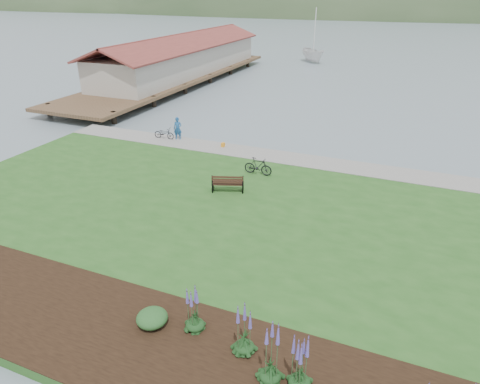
# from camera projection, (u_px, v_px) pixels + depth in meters

# --- Properties ---
(ground) EXTENTS (600.00, 600.00, 0.00)m
(ground) POSITION_uv_depth(u_px,v_px,m) (259.00, 213.00, 21.47)
(ground) COLOR slate
(ground) RESTS_ON ground
(lawn) EXTENTS (34.00, 20.00, 0.40)m
(lawn) POSITION_uv_depth(u_px,v_px,m) (244.00, 228.00, 19.72)
(lawn) COLOR #23521C
(lawn) RESTS_ON ground
(shoreline_path) EXTENTS (34.00, 2.20, 0.03)m
(shoreline_path) POSITION_uv_depth(u_px,v_px,m) (297.00, 159.00, 27.03)
(shoreline_path) COLOR gray
(shoreline_path) RESTS_ON lawn
(garden_bed) EXTENTS (24.00, 4.40, 0.04)m
(garden_bed) POSITION_uv_depth(u_px,v_px,m) (237.00, 372.00, 12.10)
(garden_bed) COLOR black
(garden_bed) RESTS_ON lawn
(far_hillside) EXTENTS (580.00, 80.00, 38.00)m
(far_hillside) POSITION_uv_depth(u_px,v_px,m) (472.00, 18.00, 155.89)
(far_hillside) COLOR #334C2B
(far_hillside) RESTS_ON ground
(pier_pavilion) EXTENTS (8.00, 36.00, 5.40)m
(pier_pavilion) POSITION_uv_depth(u_px,v_px,m) (181.00, 59.00, 50.14)
(pier_pavilion) COLOR #4C3826
(pier_pavilion) RESTS_ON ground
(park_bench) EXTENTS (1.79, 1.19, 1.03)m
(park_bench) POSITION_uv_depth(u_px,v_px,m) (228.00, 183.00, 22.55)
(park_bench) COLOR black
(park_bench) RESTS_ON lawn
(person) EXTENTS (0.79, 0.63, 1.90)m
(person) POSITION_uv_depth(u_px,v_px,m) (178.00, 127.00, 30.16)
(person) COLOR #1F5590
(person) RESTS_ON lawn
(bicycle_a) EXTENTS (0.59, 1.57, 0.81)m
(bicycle_a) POSITION_uv_depth(u_px,v_px,m) (164.00, 133.00, 30.54)
(bicycle_a) COLOR black
(bicycle_a) RESTS_ON lawn
(bicycle_b) EXTENTS (0.52, 1.69, 1.01)m
(bicycle_b) POSITION_uv_depth(u_px,v_px,m) (258.00, 166.00, 24.67)
(bicycle_b) COLOR black
(bicycle_b) RESTS_ON lawn
(sailboat) EXTENTS (13.05, 13.07, 24.19)m
(sailboat) POSITION_uv_depth(u_px,v_px,m) (313.00, 62.00, 64.09)
(sailboat) COLOR silver
(sailboat) RESTS_ON ground
(pannier) EXTENTS (0.20, 0.29, 0.30)m
(pannier) POSITION_uv_depth(u_px,v_px,m) (223.00, 145.00, 29.04)
(pannier) COLOR orange
(pannier) RESTS_ON lawn
(echium_0) EXTENTS (0.62, 0.62, 2.32)m
(echium_0) POSITION_uv_depth(u_px,v_px,m) (271.00, 356.00, 11.46)
(echium_0) COLOR #133415
(echium_0) RESTS_ON garden_bed
(echium_1) EXTENTS (0.62, 0.62, 2.06)m
(echium_1) POSITION_uv_depth(u_px,v_px,m) (301.00, 363.00, 11.28)
(echium_1) COLOR #133415
(echium_1) RESTS_ON garden_bed
(echium_4) EXTENTS (0.62, 0.62, 1.90)m
(echium_4) POSITION_uv_depth(u_px,v_px,m) (194.00, 310.00, 13.28)
(echium_4) COLOR #133415
(echium_4) RESTS_ON garden_bed
(echium_5) EXTENTS (0.62, 0.62, 1.97)m
(echium_5) POSITION_uv_depth(u_px,v_px,m) (244.00, 332.00, 12.48)
(echium_5) COLOR #133415
(echium_5) RESTS_ON garden_bed
(shrub_0) EXTENTS (1.01, 1.01, 0.51)m
(shrub_0) POSITION_uv_depth(u_px,v_px,m) (152.00, 318.00, 13.68)
(shrub_0) COLOR #1E4C21
(shrub_0) RESTS_ON garden_bed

